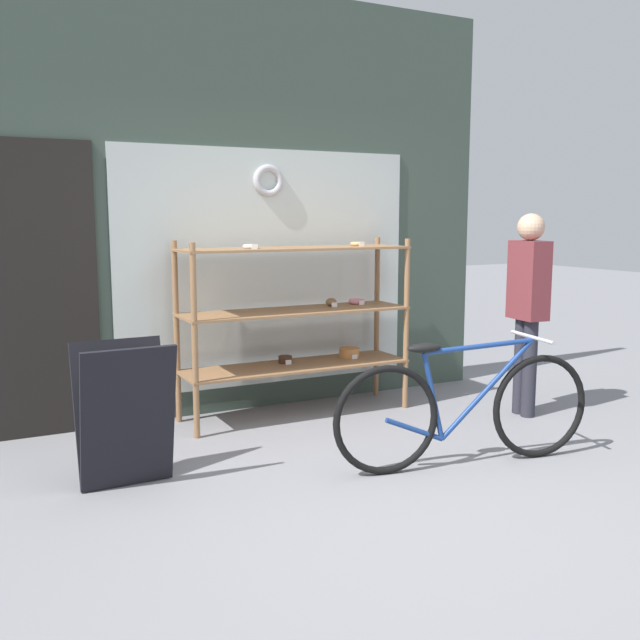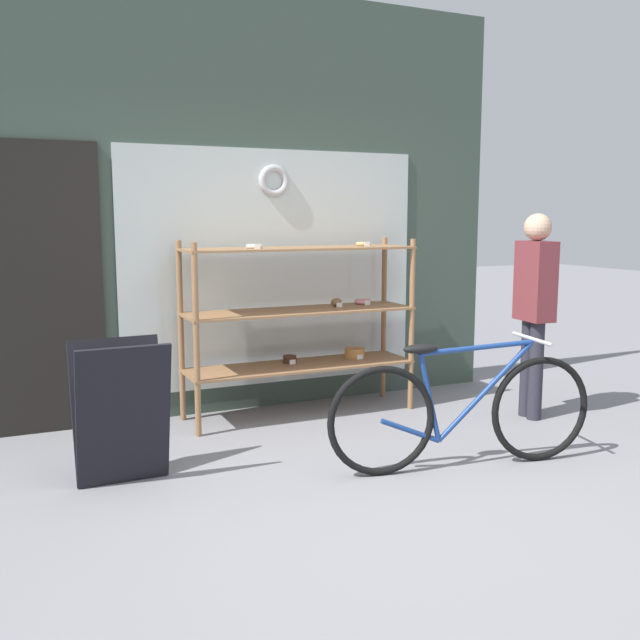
{
  "view_description": "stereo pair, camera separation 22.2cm",
  "coord_description": "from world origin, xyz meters",
  "px_view_note": "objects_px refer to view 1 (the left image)",
  "views": [
    {
      "loc": [
        -2.07,
        -3.09,
        1.57
      ],
      "look_at": [
        0.14,
        1.22,
        0.86
      ],
      "focal_mm": 40.0,
      "sensor_mm": 36.0,
      "label": 1
    },
    {
      "loc": [
        -1.87,
        -3.19,
        1.57
      ],
      "look_at": [
        0.14,
        1.22,
        0.86
      ],
      "focal_mm": 40.0,
      "sensor_mm": 36.0,
      "label": 2
    }
  ],
  "objects_px": {
    "display_case": "(298,313)",
    "sandwich_board": "(125,415)",
    "pedestrian": "(528,299)",
    "bicycle": "(465,409)"
  },
  "relations": [
    {
      "from": "bicycle",
      "to": "sandwich_board",
      "type": "distance_m",
      "value": 2.07
    },
    {
      "from": "display_case",
      "to": "pedestrian",
      "type": "xyz_separation_m",
      "value": [
        1.59,
        -0.84,
        0.12
      ]
    },
    {
      "from": "sandwich_board",
      "to": "pedestrian",
      "type": "distance_m",
      "value": 3.18
    },
    {
      "from": "bicycle",
      "to": "pedestrian",
      "type": "xyz_separation_m",
      "value": [
        1.17,
        0.72,
        0.56
      ]
    },
    {
      "from": "pedestrian",
      "to": "sandwich_board",
      "type": "bearing_deg",
      "value": 97.28
    },
    {
      "from": "sandwich_board",
      "to": "pedestrian",
      "type": "relative_size",
      "value": 0.53
    },
    {
      "from": "bicycle",
      "to": "sandwich_board",
      "type": "xyz_separation_m",
      "value": [
        -1.98,
        0.63,
        0.06
      ]
    },
    {
      "from": "display_case",
      "to": "sandwich_board",
      "type": "relative_size",
      "value": 2.16
    },
    {
      "from": "bicycle",
      "to": "sandwich_board",
      "type": "bearing_deg",
      "value": 172.46
    },
    {
      "from": "display_case",
      "to": "sandwich_board",
      "type": "xyz_separation_m",
      "value": [
        -1.56,
        -0.92,
        -0.39
      ]
    }
  ]
}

